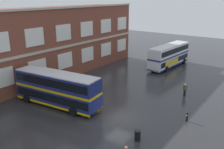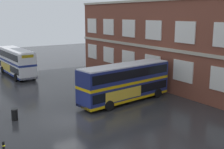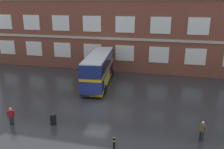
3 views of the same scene
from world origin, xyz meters
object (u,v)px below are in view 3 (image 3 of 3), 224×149
object	(u,v)px
waiting_passenger	(11,116)
second_passenger	(202,130)
double_decker_middle	(99,68)
station_litter_bin	(53,119)
safety_bollard_west	(114,143)

from	to	relation	value
waiting_passenger	second_passenger	distance (m)	16.23
double_decker_middle	station_litter_bin	size ratio (longest dim) A/B	10.90
safety_bollard_west	waiting_passenger	bearing A→B (deg)	172.30
second_passenger	station_litter_bin	bearing A→B (deg)	-178.44
double_decker_middle	station_litter_bin	distance (m)	11.68
second_passenger	station_litter_bin	size ratio (longest dim) A/B	1.65
second_passenger	safety_bollard_west	xyz separation A→B (m)	(-6.46, -2.70, -0.44)
double_decker_middle	second_passenger	size ratio (longest dim) A/B	6.60
station_litter_bin	waiting_passenger	bearing A→B (deg)	-163.53
second_passenger	station_litter_bin	distance (m)	12.66
second_passenger	station_litter_bin	xyz separation A→B (m)	(-12.65, -0.35, -0.41)
waiting_passenger	second_passenger	xyz separation A→B (m)	(16.17, 1.39, 0.00)
double_decker_middle	second_passenger	bearing A→B (deg)	-43.39
second_passenger	waiting_passenger	bearing A→B (deg)	-175.10
second_passenger	safety_bollard_west	world-z (taller)	second_passenger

